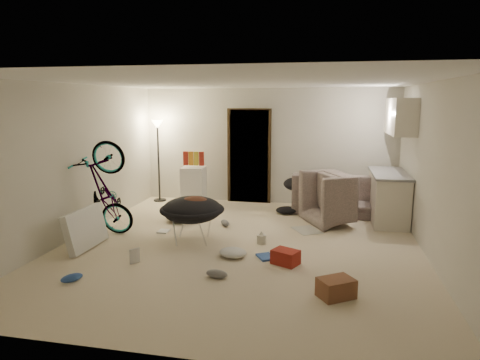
% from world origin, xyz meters
% --- Properties ---
extents(floor, '(5.50, 6.00, 0.02)m').
position_xyz_m(floor, '(0.00, 0.00, -0.01)').
color(floor, beige).
rests_on(floor, ground).
extents(ceiling, '(5.50, 6.00, 0.02)m').
position_xyz_m(ceiling, '(0.00, 0.00, 2.51)').
color(ceiling, white).
rests_on(ceiling, wall_back).
extents(wall_back, '(5.50, 0.02, 2.50)m').
position_xyz_m(wall_back, '(0.00, 3.01, 1.25)').
color(wall_back, beige).
rests_on(wall_back, floor).
extents(wall_front, '(5.50, 0.02, 2.50)m').
position_xyz_m(wall_front, '(0.00, -3.01, 1.25)').
color(wall_front, beige).
rests_on(wall_front, floor).
extents(wall_left, '(0.02, 6.00, 2.50)m').
position_xyz_m(wall_left, '(-2.76, 0.00, 1.25)').
color(wall_left, beige).
rests_on(wall_left, floor).
extents(wall_right, '(0.02, 6.00, 2.50)m').
position_xyz_m(wall_right, '(2.76, 0.00, 1.25)').
color(wall_right, beige).
rests_on(wall_right, floor).
extents(doorway, '(0.85, 0.10, 2.04)m').
position_xyz_m(doorway, '(-0.40, 2.97, 1.02)').
color(doorway, black).
rests_on(doorway, floor).
extents(door_trim, '(0.97, 0.04, 2.10)m').
position_xyz_m(door_trim, '(-0.40, 2.94, 1.02)').
color(door_trim, '#362512').
rests_on(door_trim, floor).
extents(floor_lamp, '(0.28, 0.28, 1.81)m').
position_xyz_m(floor_lamp, '(-2.40, 2.65, 1.31)').
color(floor_lamp, black).
rests_on(floor_lamp, floor).
extents(kitchen_counter, '(0.60, 1.50, 0.88)m').
position_xyz_m(kitchen_counter, '(2.43, 2.00, 0.44)').
color(kitchen_counter, beige).
rests_on(kitchen_counter, floor).
extents(counter_top, '(0.64, 1.54, 0.04)m').
position_xyz_m(counter_top, '(2.43, 2.00, 0.90)').
color(counter_top, gray).
rests_on(counter_top, kitchen_counter).
extents(kitchen_uppers, '(0.38, 1.40, 0.65)m').
position_xyz_m(kitchen_uppers, '(2.56, 2.00, 1.95)').
color(kitchen_uppers, beige).
rests_on(kitchen_uppers, wall_right).
extents(sofa, '(2.05, 0.84, 0.59)m').
position_xyz_m(sofa, '(1.64, 2.45, 0.30)').
color(sofa, '#343A33').
rests_on(sofa, floor).
extents(armchair, '(1.31, 1.37, 0.69)m').
position_xyz_m(armchair, '(1.62, 1.75, 0.35)').
color(armchair, '#343A33').
rests_on(armchair, floor).
extents(bicycle, '(1.66, 0.76, 0.94)m').
position_xyz_m(bicycle, '(-2.30, 0.09, 0.43)').
color(bicycle, black).
rests_on(bicycle, floor).
extents(book_asset, '(0.27, 0.26, 0.02)m').
position_xyz_m(book_asset, '(-1.33, -1.06, 0.01)').
color(book_asset, maroon).
rests_on(book_asset, floor).
extents(mini_fridge, '(0.50, 0.50, 0.81)m').
position_xyz_m(mini_fridge, '(-1.56, 2.55, 0.41)').
color(mini_fridge, white).
rests_on(mini_fridge, floor).
extents(snack_box_0, '(0.11, 0.08, 0.30)m').
position_xyz_m(snack_box_0, '(-1.73, 2.55, 1.00)').
color(snack_box_0, maroon).
rests_on(snack_box_0, mini_fridge).
extents(snack_box_1, '(0.11, 0.08, 0.30)m').
position_xyz_m(snack_box_1, '(-1.61, 2.55, 1.00)').
color(snack_box_1, '#B86F17').
rests_on(snack_box_1, mini_fridge).
extents(snack_box_2, '(0.11, 0.08, 0.30)m').
position_xyz_m(snack_box_2, '(-1.49, 2.55, 1.00)').
color(snack_box_2, gold).
rests_on(snack_box_2, mini_fridge).
extents(snack_box_3, '(0.11, 0.08, 0.30)m').
position_xyz_m(snack_box_3, '(-1.37, 2.55, 1.00)').
color(snack_box_3, maroon).
rests_on(snack_box_3, mini_fridge).
extents(saucer_chair, '(1.03, 1.03, 0.73)m').
position_xyz_m(saucer_chair, '(-0.79, 0.07, 0.43)').
color(saucer_chair, silver).
rests_on(saucer_chair, floor).
extents(hoodie, '(0.58, 0.53, 0.22)m').
position_xyz_m(hoodie, '(-0.74, 0.04, 0.64)').
color(hoodie, '#4A2519').
rests_on(hoodie, saucer_chair).
extents(sofa_drape, '(0.64, 0.56, 0.28)m').
position_xyz_m(sofa_drape, '(0.69, 2.45, 0.54)').
color(sofa_drape, black).
rests_on(sofa_drape, sofa).
extents(tv_box, '(0.25, 0.93, 0.62)m').
position_xyz_m(tv_box, '(-2.30, -0.54, 0.30)').
color(tv_box, silver).
rests_on(tv_box, floor).
extents(drink_case_a, '(0.48, 0.45, 0.22)m').
position_xyz_m(drink_case_a, '(1.44, -1.50, 0.11)').
color(drink_case_a, brown).
rests_on(drink_case_a, floor).
extents(drink_case_b, '(0.42, 0.38, 0.20)m').
position_xyz_m(drink_case_b, '(0.77, -0.60, 0.10)').
color(drink_case_b, maroon).
rests_on(drink_case_b, floor).
extents(juicer, '(0.14, 0.14, 0.21)m').
position_xyz_m(juicer, '(0.31, 0.17, 0.09)').
color(juicer, beige).
rests_on(juicer, floor).
extents(newspaper, '(0.60, 0.64, 0.01)m').
position_xyz_m(newspaper, '(0.98, 1.04, 0.00)').
color(newspaper, beige).
rests_on(newspaper, floor).
extents(book_blue, '(0.33, 0.35, 0.03)m').
position_xyz_m(book_blue, '(0.47, -0.43, 0.01)').
color(book_blue, '#2A4C97').
rests_on(book_blue, floor).
extents(book_white, '(0.18, 0.23, 0.02)m').
position_xyz_m(book_white, '(-1.44, 0.45, 0.01)').
color(book_white, silver).
rests_on(book_white, floor).
extents(shoe_1, '(0.26, 0.31, 0.11)m').
position_xyz_m(shoe_1, '(-0.48, 1.02, 0.05)').
color(shoe_1, slate).
rests_on(shoe_1, floor).
extents(shoe_2, '(0.26, 0.29, 0.10)m').
position_xyz_m(shoe_2, '(-1.79, -1.74, 0.05)').
color(shoe_2, '#2A4C97').
rests_on(shoe_2, floor).
extents(shoe_3, '(0.30, 0.15, 0.11)m').
position_xyz_m(shoe_3, '(-0.04, -1.26, 0.05)').
color(shoe_3, slate).
rests_on(shoe_3, floor).
extents(clothes_lump_a, '(0.66, 0.59, 0.19)m').
position_xyz_m(clothes_lump_a, '(-1.37, 1.15, 0.09)').
color(clothes_lump_a, black).
rests_on(clothes_lump_a, floor).
extents(clothes_lump_b, '(0.55, 0.52, 0.13)m').
position_xyz_m(clothes_lump_b, '(0.52, 2.12, 0.07)').
color(clothes_lump_b, black).
rests_on(clothes_lump_b, floor).
extents(clothes_lump_c, '(0.48, 0.43, 0.13)m').
position_xyz_m(clothes_lump_c, '(-0.00, -0.47, 0.06)').
color(clothes_lump_c, silver).
rests_on(clothes_lump_c, floor).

